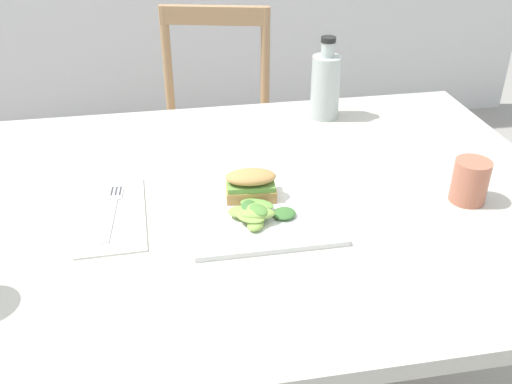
% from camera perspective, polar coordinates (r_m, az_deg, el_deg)
% --- Properties ---
extents(dining_table, '(1.27, 0.91, 0.74)m').
position_cam_1_polar(dining_table, '(1.18, -1.25, -5.46)').
color(dining_table, '#BCB7AD').
rests_on(dining_table, ground).
extents(chair_wooden_far, '(0.48, 0.48, 0.87)m').
position_cam_1_polar(chair_wooden_far, '(2.01, -4.22, 5.07)').
color(chair_wooden_far, tan).
rests_on(chair_wooden_far, ground).
extents(plate_lunch, '(0.26, 0.26, 0.01)m').
position_cam_1_polar(plate_lunch, '(1.06, 0.38, -1.79)').
color(plate_lunch, white).
rests_on(plate_lunch, dining_table).
extents(sandwich_half_front, '(0.10, 0.07, 0.06)m').
position_cam_1_polar(sandwich_half_front, '(1.08, -0.51, 0.80)').
color(sandwich_half_front, tan).
rests_on(sandwich_half_front, plate_lunch).
extents(salad_mixed_greens, '(0.13, 0.10, 0.03)m').
position_cam_1_polar(salad_mixed_greens, '(1.02, -0.07, -1.95)').
color(salad_mixed_greens, '#84A84C').
rests_on(salad_mixed_greens, plate_lunch).
extents(napkin_folded, '(0.12, 0.25, 0.00)m').
position_cam_1_polar(napkin_folded, '(1.08, -14.01, -2.20)').
color(napkin_folded, silver).
rests_on(napkin_folded, dining_table).
extents(fork_on_napkin, '(0.03, 0.19, 0.00)m').
position_cam_1_polar(fork_on_napkin, '(1.10, -13.93, -1.55)').
color(fork_on_napkin, silver).
rests_on(fork_on_napkin, napkin_folded).
extents(bottle_cold_brew, '(0.07, 0.07, 0.20)m').
position_cam_1_polar(bottle_cold_brew, '(1.44, 6.84, 10.04)').
color(bottle_cold_brew, black).
rests_on(bottle_cold_brew, dining_table).
extents(cup_extra_side, '(0.07, 0.07, 0.08)m').
position_cam_1_polar(cup_extra_side, '(1.15, 20.34, 1.00)').
color(cup_extra_side, '#B2664C').
rests_on(cup_extra_side, dining_table).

